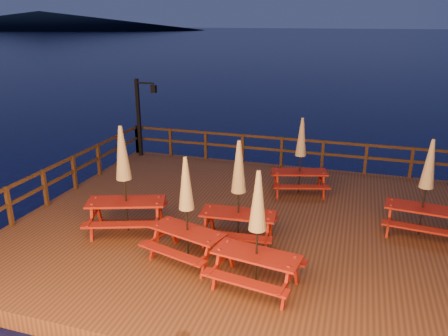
# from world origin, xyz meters

# --- Properties ---
(ground) EXTENTS (500.00, 500.00, 0.00)m
(ground) POSITION_xyz_m (0.00, 0.00, 0.00)
(ground) COLOR black
(ground) RESTS_ON ground
(deck) EXTENTS (12.00, 10.00, 0.40)m
(deck) POSITION_xyz_m (0.00, 0.00, 0.20)
(deck) COLOR #4C2A18
(deck) RESTS_ON ground
(deck_piles) EXTENTS (11.44, 9.44, 1.40)m
(deck_piles) POSITION_xyz_m (0.00, 0.00, -0.30)
(deck_piles) COLOR #342210
(deck_piles) RESTS_ON ground
(railing) EXTENTS (11.80, 9.75, 1.10)m
(railing) POSITION_xyz_m (0.00, 1.78, 1.16)
(railing) COLOR #342210
(railing) RESTS_ON deck
(lamp_post) EXTENTS (0.85, 0.18, 3.00)m
(lamp_post) POSITION_xyz_m (-5.39, 4.55, 2.20)
(lamp_post) COLOR black
(lamp_post) RESTS_ON deck
(headland_left) EXTENTS (180.00, 84.00, 9.00)m
(headland_left) POSITION_xyz_m (-160.00, 190.00, 4.50)
(headland_left) COLOR black
(headland_left) RESTS_ON ground
(picnic_table_0) EXTENTS (2.34, 2.13, 2.75)m
(picnic_table_0) POSITION_xyz_m (-2.82, -1.40, 1.83)
(picnic_table_0) COLOR maroon
(picnic_table_0) RESTS_ON deck
(picnic_table_1) EXTENTS (2.01, 1.80, 2.42)m
(picnic_table_1) POSITION_xyz_m (-0.84, -2.25, 1.66)
(picnic_table_1) COLOR maroon
(picnic_table_1) RESTS_ON deck
(picnic_table_2) EXTENTS (1.94, 1.68, 2.49)m
(picnic_table_2) POSITION_xyz_m (0.86, -2.83, 1.69)
(picnic_table_2) COLOR maroon
(picnic_table_2) RESTS_ON deck
(picnic_table_3) EXTENTS (1.97, 1.77, 2.38)m
(picnic_table_3) POSITION_xyz_m (0.98, 2.43, 1.64)
(picnic_table_3) COLOR maroon
(picnic_table_3) RESTS_ON deck
(picnic_table_4) EXTENTS (1.89, 1.60, 2.55)m
(picnic_table_4) POSITION_xyz_m (0.02, -1.13, 1.72)
(picnic_table_4) COLOR maroon
(picnic_table_4) RESTS_ON deck
(picnic_table_5) EXTENTS (1.88, 1.61, 2.48)m
(picnic_table_5) POSITION_xyz_m (4.26, 0.56, 1.69)
(picnic_table_5) COLOR maroon
(picnic_table_5) RESTS_ON deck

